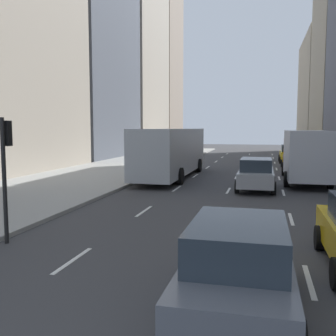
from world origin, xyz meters
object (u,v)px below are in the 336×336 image
city_bus (172,151)px  traffic_light_pole (6,159)px  sedan_black_near (239,266)px  box_truck (305,155)px  taxi_lead (295,158)px  sedan_silver_behind (256,174)px  taxi_third (290,154)px

city_bus → traffic_light_pole: size_ratio=3.22×
sedan_black_near → box_truck: size_ratio=0.55×
taxi_lead → box_truck: 8.14m
sedan_silver_behind → box_truck: 4.61m
sedan_silver_behind → traffic_light_pole: size_ratio=1.27×
sedan_black_near → traffic_light_pole: bearing=156.8°
taxi_lead → taxi_third: 6.10m
city_bus → sedan_silver_behind: bearing=-36.9°
taxi_third → traffic_light_pole: bearing=-108.0°
sedan_black_near → box_truck: bearing=81.2°
box_truck → taxi_lead: bearing=90.0°
taxi_lead → traffic_light_pole: traffic_light_pole is taller
taxi_lead → sedan_black_near: 26.33m
traffic_light_pole → box_truck: bearing=57.8°
taxi_third → sedan_black_near: 32.40m
taxi_third → city_bus: bearing=-121.8°
sedan_silver_behind → box_truck: (2.80, 3.57, 0.84)m
city_bus → taxi_third: bearing=58.2°
taxi_lead → box_truck: size_ratio=0.52×
taxi_third → traffic_light_pole: size_ratio=1.22×
box_truck → sedan_black_near: bearing=-98.8°
taxi_lead → sedan_silver_behind: size_ratio=0.96×
traffic_light_pole → taxi_lead: bearing=67.7°
box_truck → traffic_light_pole: 17.96m
sedan_black_near → box_truck: box_truck is taller
taxi_lead → sedan_black_near: bearing=-96.1°
taxi_lead → taxi_third: same height
box_truck → city_bus: bearing=175.6°
sedan_silver_behind → traffic_light_pole: 13.53m
taxi_lead → city_bus: (-8.41, -7.45, 0.91)m
taxi_lead → city_bus: bearing=-138.5°
taxi_lead → sedan_black_near: size_ratio=0.95×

